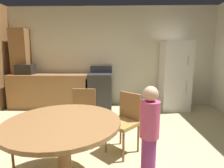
# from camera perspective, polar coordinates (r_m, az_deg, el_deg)

# --- Properties ---
(wall_back) EXTENTS (5.94, 0.12, 2.70)m
(wall_back) POSITION_cam_1_polar(r_m,az_deg,el_deg) (5.02, -0.30, 8.72)
(wall_back) COLOR beige
(wall_back) RESTS_ON ground
(kitchen_counter) EXTENTS (2.05, 0.60, 0.90)m
(kitchen_counter) POSITION_cam_1_polar(r_m,az_deg,el_deg) (5.05, -19.46, -2.11)
(kitchen_counter) COLOR olive
(kitchen_counter) RESTS_ON ground
(pantry_column) EXTENTS (0.44, 0.36, 2.10)m
(pantry_column) POSITION_cam_1_polar(r_m,az_deg,el_deg) (5.47, -27.07, 4.60)
(pantry_column) COLOR olive
(pantry_column) RESTS_ON ground
(oven_range) EXTENTS (0.60, 0.60, 1.10)m
(oven_range) POSITION_cam_1_polar(r_m,az_deg,el_deg) (4.74, -3.73, -2.11)
(oven_range) COLOR #2D2B28
(oven_range) RESTS_ON ground
(refrigerator) EXTENTS (0.68, 0.68, 1.76)m
(refrigerator) POSITION_cam_1_polar(r_m,az_deg,el_deg) (4.84, 19.57, 2.55)
(refrigerator) COLOR white
(refrigerator) RESTS_ON ground
(microwave) EXTENTS (0.44, 0.32, 0.26)m
(microwave) POSITION_cam_1_polar(r_m,az_deg,el_deg) (5.23, -26.16, 4.26)
(microwave) COLOR black
(microwave) RESTS_ON kitchen_counter
(dining_table) EXTENTS (1.19, 1.19, 0.76)m
(dining_table) POSITION_cam_1_polar(r_m,az_deg,el_deg) (1.98, -15.43, -15.62)
(dining_table) COLOR olive
(dining_table) RESTS_ON ground
(chair_northeast) EXTENTS (0.56, 0.56, 0.87)m
(chair_northeast) POSITION_cam_1_polar(r_m,az_deg,el_deg) (2.64, 4.23, -11.09)
(chair_northeast) COLOR olive
(chair_northeast) RESTS_ON ground
(chair_north) EXTENTS (0.40, 0.40, 0.87)m
(chair_north) POSITION_cam_1_polar(r_m,az_deg,el_deg) (2.93, -9.33, -9.05)
(chair_north) COLOR olive
(chair_north) RESTS_ON ground
(person_child) EXTENTS (0.26, 0.26, 1.09)m
(person_child) POSITION_cam_1_polar(r_m,az_deg,el_deg) (2.11, 12.00, -14.46)
(person_child) COLOR #8C337A
(person_child) RESTS_ON ground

